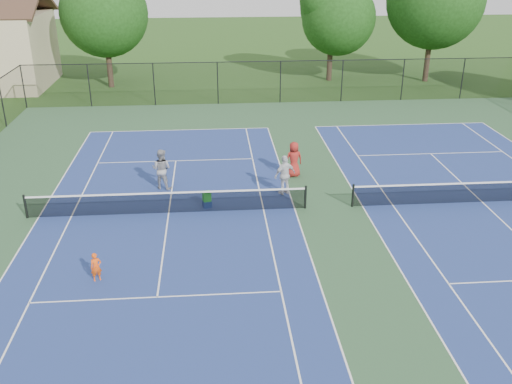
{
  "coord_description": "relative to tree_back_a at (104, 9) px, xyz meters",
  "views": [
    {
      "loc": [
        -5.03,
        -22.39,
        10.72
      ],
      "look_at": [
        -3.3,
        -1.0,
        1.3
      ],
      "focal_mm": 40.0,
      "sensor_mm": 36.0,
      "label": 1
    }
  ],
  "objects": [
    {
      "name": "tennis_court_left",
      "position": [
        6.0,
        -24.0,
        -5.94
      ],
      "size": [
        12.0,
        23.83,
        1.07
      ],
      "color": "navy",
      "rests_on": "ground"
    },
    {
      "name": "ball_hopper",
      "position": [
        7.66,
        -23.53,
        -5.52
      ],
      "size": [
        0.41,
        0.37,
        0.43
      ],
      "primitive_type": "cube",
      "rotation": [
        0.0,
        0.0,
        0.3
      ],
      "color": "green",
      "rests_on": "ball_crate"
    },
    {
      "name": "court_pad",
      "position": [
        13.0,
        -24.0,
        -6.03
      ],
      "size": [
        36.0,
        36.0,
        0.01
      ],
      "primitive_type": "cube",
      "color": "#325A36",
      "rests_on": "ground"
    },
    {
      "name": "child_player",
      "position": [
        3.86,
        -29.18,
        -5.51
      ],
      "size": [
        0.45,
        0.38,
        1.05
      ],
      "primitive_type": "imported",
      "rotation": [
        0.0,
        0.0,
        0.39
      ],
      "color": "#FA5210",
      "rests_on": "ground"
    },
    {
      "name": "tennis_court_right",
      "position": [
        20.0,
        -24.0,
        -5.94
      ],
      "size": [
        12.0,
        23.83,
        1.07
      ],
      "color": "navy",
      "rests_on": "ground"
    },
    {
      "name": "ball_crate",
      "position": [
        7.66,
        -23.53,
        -5.89
      ],
      "size": [
        0.44,
        0.41,
        0.3
      ],
      "primitive_type": "cube",
      "rotation": [
        0.0,
        0.0,
        0.28
      ],
      "color": "navy",
      "rests_on": "ground"
    },
    {
      "name": "tree_back_c",
      "position": [
        18.0,
        1.0,
        -0.56
      ],
      "size": [
        6.0,
        6.0,
        8.4
      ],
      "color": "#2D2116",
      "rests_on": "ground"
    },
    {
      "name": "tree_back_a",
      "position": [
        0.0,
        0.0,
        0.0
      ],
      "size": [
        6.8,
        6.8,
        9.15
      ],
      "color": "#2D2116",
      "rests_on": "ground"
    },
    {
      "name": "instructor",
      "position": [
        5.56,
        -21.23,
        -5.07
      ],
      "size": [
        1.14,
        1.02,
        1.94
      ],
      "primitive_type": "imported",
      "rotation": [
        0.0,
        0.0,
        2.79
      ],
      "color": "gray",
      "rests_on": "ground"
    },
    {
      "name": "bystander_c",
      "position": [
        11.97,
        -20.23,
        -5.15
      ],
      "size": [
        0.97,
        0.74,
        1.78
      ],
      "primitive_type": "imported",
      "rotation": [
        0.0,
        0.0,
        3.35
      ],
      "color": "maroon",
      "rests_on": "ground"
    },
    {
      "name": "bystander_a",
      "position": [
        11.25,
        -22.34,
        -5.1
      ],
      "size": [
        1.19,
        0.91,
        1.88
      ],
      "primitive_type": "imported",
      "rotation": [
        0.0,
        0.0,
        3.62
      ],
      "color": "silver",
      "rests_on": "ground"
    },
    {
      "name": "ground",
      "position": [
        13.0,
        -24.0,
        -6.04
      ],
      "size": [
        140.0,
        140.0,
        0.0
      ],
      "primitive_type": "plane",
      "color": "#234716",
      "rests_on": "ground"
    },
    {
      "name": "perimeter_fence",
      "position": [
        13.0,
        -24.0,
        -4.44
      ],
      "size": [
        36.08,
        36.08,
        3.02
      ],
      "color": "black",
      "rests_on": "ground"
    }
  ]
}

